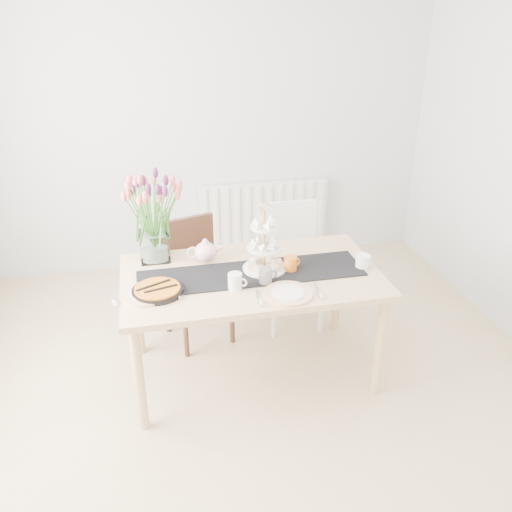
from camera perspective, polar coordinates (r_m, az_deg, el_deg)
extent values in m
plane|color=tan|center=(3.40, 0.84, -17.09)|extent=(4.50, 4.50, 0.00)
plane|color=silver|center=(4.81, -5.26, 13.68)|extent=(4.00, 0.00, 4.00)
cube|color=white|center=(5.09, 0.82, 4.46)|extent=(1.20, 0.08, 0.60)
cube|color=tan|center=(3.37, -0.49, -2.20)|extent=(1.60, 0.90, 0.04)
cylinder|color=tan|center=(3.21, -12.19, -12.56)|extent=(0.06, 0.06, 0.71)
cylinder|color=tan|center=(3.47, 12.89, -9.30)|extent=(0.06, 0.06, 0.71)
cylinder|color=tan|center=(3.84, -12.44, -5.53)|extent=(0.06, 0.06, 0.71)
cylinder|color=tan|center=(4.06, 8.57, -3.30)|extent=(0.06, 0.06, 0.71)
cube|color=#3D2116|center=(3.89, -6.17, -2.94)|extent=(0.54, 0.54, 0.04)
cube|color=#3D2116|center=(3.96, -7.46, 1.18)|extent=(0.43, 0.16, 0.42)
cylinder|color=#3D2116|center=(3.82, -7.42, -7.79)|extent=(0.04, 0.04, 0.43)
cylinder|color=#3D2116|center=(3.93, -2.54, -6.43)|extent=(0.04, 0.04, 0.43)
cylinder|color=#3D2116|center=(4.10, -9.32, -5.29)|extent=(0.04, 0.04, 0.43)
cylinder|color=#3D2116|center=(4.21, -4.74, -4.10)|extent=(0.04, 0.04, 0.43)
cube|color=white|center=(4.05, 3.88, -1.29)|extent=(0.46, 0.46, 0.04)
cube|color=white|center=(4.13, 3.25, 2.92)|extent=(0.46, 0.05, 0.43)
cylinder|color=white|center=(3.98, 1.91, -5.80)|extent=(0.04, 0.04, 0.45)
cylinder|color=white|center=(4.07, 6.88, -5.25)|extent=(0.04, 0.04, 0.45)
cylinder|color=white|center=(4.29, 0.84, -3.30)|extent=(0.04, 0.04, 0.45)
cylinder|color=white|center=(4.37, 5.47, -2.84)|extent=(0.04, 0.04, 0.45)
cube|color=black|center=(3.36, -0.49, -1.84)|extent=(1.40, 0.35, 0.01)
cube|color=silver|center=(3.57, -10.63, 1.06)|extent=(0.19, 0.19, 0.19)
cylinder|color=gold|center=(3.32, 0.92, 1.60)|extent=(0.01, 0.01, 0.40)
cylinder|color=white|center=(3.40, 0.90, -1.28)|extent=(0.27, 0.27, 0.01)
cylinder|color=white|center=(3.34, 0.92, 0.88)|extent=(0.22, 0.22, 0.01)
cylinder|color=white|center=(3.28, 0.93, 3.05)|extent=(0.17, 0.17, 0.01)
cylinder|color=white|center=(3.49, 11.17, -0.55)|extent=(0.12, 0.12, 0.09)
cylinder|color=black|center=(3.20, -10.32, -3.66)|extent=(0.30, 0.30, 0.03)
cylinder|color=orange|center=(3.19, -10.34, -3.38)|extent=(0.27, 0.27, 0.01)
cylinder|color=slate|center=(3.24, 1.00, -2.12)|extent=(0.09, 0.09, 0.10)
cylinder|color=silver|center=(3.18, -2.23, -2.68)|extent=(0.11, 0.11, 0.10)
cylinder|color=orange|center=(3.39, 3.65, -0.83)|extent=(0.10, 0.10, 0.10)
cylinder|color=silver|center=(3.20, -11.45, -3.92)|extent=(0.36, 0.36, 0.01)
cylinder|color=silver|center=(3.14, 3.40, -3.97)|extent=(0.32, 0.32, 0.01)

